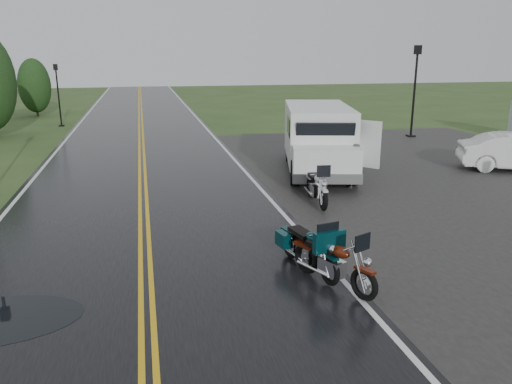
# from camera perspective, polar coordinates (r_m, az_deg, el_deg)

# --- Properties ---
(ground) EXTENTS (120.00, 120.00, 0.00)m
(ground) POSITION_cam_1_polar(r_m,az_deg,el_deg) (10.70, -12.49, -8.90)
(ground) COLOR #2D471E
(ground) RESTS_ON ground
(road) EXTENTS (8.00, 100.00, 0.04)m
(road) POSITION_cam_1_polar(r_m,az_deg,el_deg) (20.24, -12.88, 2.80)
(road) COLOR black
(road) RESTS_ON ground
(parking_pad) EXTENTS (14.00, 24.00, 0.03)m
(parking_pad) POSITION_cam_1_polar(r_m,az_deg,el_deg) (18.85, 22.89, 1.00)
(parking_pad) COLOR black
(parking_pad) RESTS_ON ground
(motorcycle_red) EXTENTS (1.54, 2.20, 1.23)m
(motorcycle_red) POSITION_cam_1_polar(r_m,az_deg,el_deg) (9.19, 12.33, -8.91)
(motorcycle_red) COLOR #4F1709
(motorcycle_red) RESTS_ON ground
(motorcycle_teal) EXTENTS (1.20, 2.21, 1.24)m
(motorcycle_teal) POSITION_cam_1_polar(r_m,az_deg,el_deg) (9.65, 8.47, -7.45)
(motorcycle_teal) COLOR #042E32
(motorcycle_teal) RESTS_ON ground
(motorcycle_silver) EXTENTS (1.00, 2.23, 1.28)m
(motorcycle_silver) POSITION_cam_1_polar(r_m,az_deg,el_deg) (14.09, 7.76, 0.10)
(motorcycle_silver) COLOR #B6BBBE
(motorcycle_silver) RESTS_ON ground
(van_white) EXTENTS (3.88, 6.81, 2.52)m
(van_white) POSITION_cam_1_polar(r_m,az_deg,el_deg) (16.76, 4.54, 4.87)
(van_white) COLOR white
(van_white) RESTS_ON ground
(person_at_van) EXTENTS (0.64, 0.54, 1.48)m
(person_at_van) POSITION_cam_1_polar(r_m,az_deg,el_deg) (16.88, 11.16, 2.88)
(person_at_van) COLOR #454549
(person_at_van) RESTS_ON ground
(lamp_post_far_left) EXTENTS (0.32, 0.32, 3.78)m
(lamp_post_far_left) POSITION_cam_1_polar(r_m,az_deg,el_deg) (33.15, -21.65, 10.24)
(lamp_post_far_left) COLOR black
(lamp_post_far_left) RESTS_ON ground
(lamp_post_far_right) EXTENTS (0.41, 0.41, 4.81)m
(lamp_post_far_right) POSITION_cam_1_polar(r_m,az_deg,el_deg) (28.03, 17.65, 10.88)
(lamp_post_far_right) COLOR black
(lamp_post_far_right) RESTS_ON ground
(tree_left_far) EXTENTS (2.24, 2.24, 3.44)m
(tree_left_far) POSITION_cam_1_polar(r_m,az_deg,el_deg) (39.40, -23.93, 10.45)
(tree_left_far) COLOR #1E3D19
(tree_left_far) RESTS_ON ground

